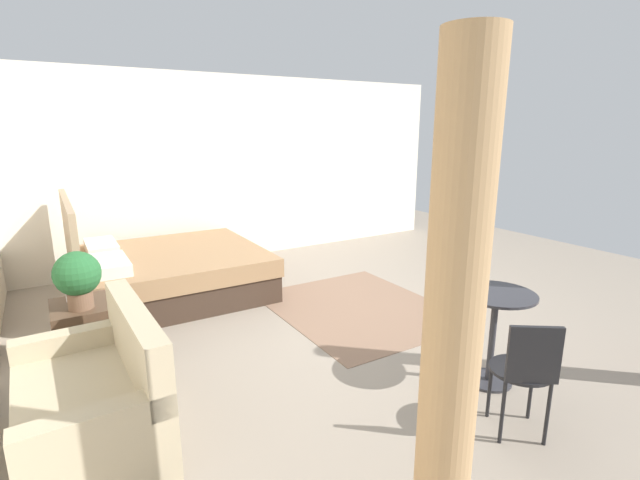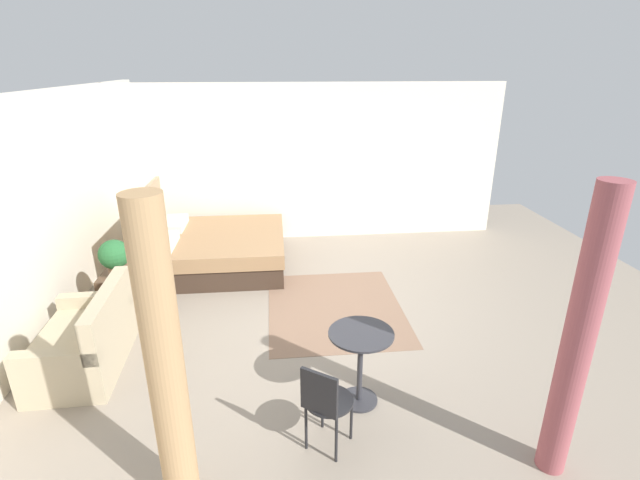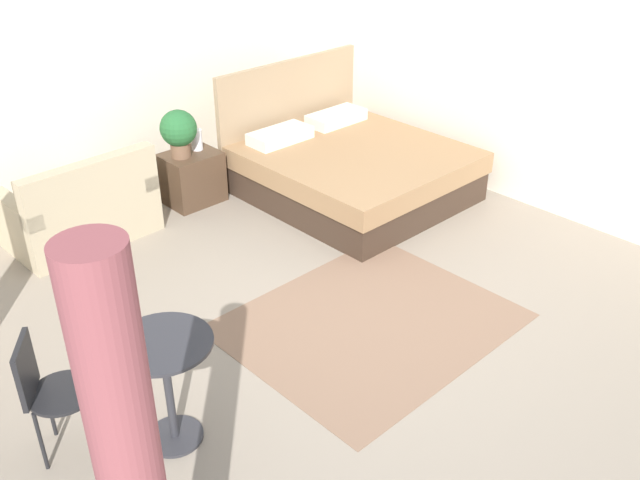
% 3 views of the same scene
% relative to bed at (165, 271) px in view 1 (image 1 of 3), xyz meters
% --- Properties ---
extents(ground_plane, '(8.53, 9.57, 0.02)m').
position_rel_bed_xyz_m(ground_plane, '(-1.59, -1.61, -0.30)').
color(ground_plane, gray).
extents(wall_right, '(0.12, 6.57, 2.64)m').
position_rel_bed_xyz_m(wall_right, '(1.18, -1.61, 1.03)').
color(wall_right, silver).
rests_on(wall_right, ground).
extents(area_rug, '(2.02, 1.68, 0.01)m').
position_rel_bed_xyz_m(area_rug, '(-1.50, -1.68, -0.28)').
color(area_rug, '#7F604C').
rests_on(area_rug, ground).
extents(bed, '(1.88, 2.03, 1.21)m').
position_rel_bed_xyz_m(bed, '(0.00, 0.00, 0.00)').
color(bed, '#38281E').
rests_on(bed, ground).
extents(couch, '(1.26, 0.80, 0.84)m').
position_rel_bed_xyz_m(couch, '(-2.43, 0.99, -0.00)').
color(couch, tan).
rests_on(couch, ground).
extents(nightstand, '(0.54, 0.44, 0.51)m').
position_rel_bed_xyz_m(nightstand, '(-1.26, 0.96, -0.03)').
color(nightstand, '#473323').
rests_on(nightstand, ground).
extents(potted_plant, '(0.35, 0.35, 0.47)m').
position_rel_bed_xyz_m(potted_plant, '(-1.36, 0.96, 0.49)').
color(potted_plant, brown).
rests_on(potted_plant, nightstand).
extents(vase, '(0.11, 0.11, 0.20)m').
position_rel_bed_xyz_m(vase, '(-1.14, 1.00, 0.33)').
color(vase, silver).
rests_on(vase, nightstand).
extents(balcony_table, '(0.58, 0.58, 0.73)m').
position_rel_bed_xyz_m(balcony_table, '(-3.23, -1.67, 0.21)').
color(balcony_table, '#2D2D33').
rests_on(balcony_table, ground).
extents(cafe_chair_near_window, '(0.54, 0.54, 0.80)m').
position_rel_bed_xyz_m(cafe_chair_near_window, '(-3.77, -1.29, 0.20)').
color(cafe_chair_near_window, black).
rests_on(cafe_chair_near_window, ground).
extents(curtain_right, '(0.24, 0.24, 2.26)m').
position_rel_bed_xyz_m(curtain_right, '(-4.10, -0.23, 0.84)').
color(curtain_right, tan).
rests_on(curtain_right, ground).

